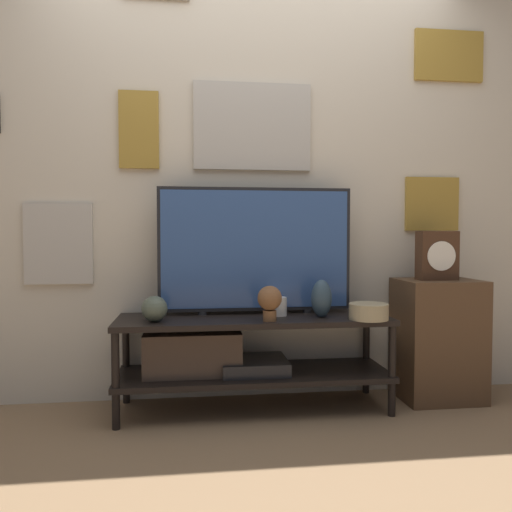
{
  "coord_description": "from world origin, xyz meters",
  "views": [
    {
      "loc": [
        -0.33,
        -2.43,
        0.96
      ],
      "look_at": [
        0.01,
        0.27,
        0.85
      ],
      "focal_mm": 35.0,
      "sensor_mm": 36.0,
      "label": 1
    }
  ],
  "objects": [
    {
      "name": "vase_wide_bowl",
      "position": [
        0.59,
        0.11,
        0.56
      ],
      "size": [
        0.21,
        0.21,
        0.08
      ],
      "color": "tan",
      "rests_on": "media_console"
    },
    {
      "name": "candle_jar",
      "position": [
        0.14,
        0.29,
        0.56
      ],
      "size": [
        0.09,
        0.09,
        0.1
      ],
      "color": "silver",
      "rests_on": "media_console"
    },
    {
      "name": "mantel_clock",
      "position": [
        1.07,
        0.3,
        0.84
      ],
      "size": [
        0.22,
        0.11,
        0.28
      ],
      "color": "#422819",
      "rests_on": "side_table"
    },
    {
      "name": "side_table",
      "position": [
        1.09,
        0.31,
        0.35
      ],
      "size": [
        0.45,
        0.37,
        0.7
      ],
      "color": "#513823",
      "rests_on": "ground_plane"
    },
    {
      "name": "vase_urn_stoneware",
      "position": [
        0.36,
        0.21,
        0.62
      ],
      "size": [
        0.11,
        0.11,
        0.2
      ],
      "color": "#2D4251",
      "rests_on": "media_console"
    },
    {
      "name": "media_console",
      "position": [
        -0.12,
        0.27,
        0.32
      ],
      "size": [
        1.48,
        0.45,
        0.51
      ],
      "color": "black",
      "rests_on": "ground_plane"
    },
    {
      "name": "ground_plane",
      "position": [
        0.0,
        0.0,
        0.0
      ],
      "size": [
        12.0,
        12.0,
        0.0
      ],
      "primitive_type": "plane",
      "color": "#846647"
    },
    {
      "name": "wall_back",
      "position": [
        -0.0,
        0.54,
        1.36
      ],
      "size": [
        6.4,
        0.08,
        2.7
      ],
      "color": "beige",
      "rests_on": "ground_plane"
    },
    {
      "name": "television",
      "position": [
        0.02,
        0.37,
        0.88
      ],
      "size": [
        1.09,
        0.05,
        0.71
      ],
      "color": "black",
      "rests_on": "media_console"
    },
    {
      "name": "vase_round_glass",
      "position": [
        -0.53,
        0.18,
        0.58
      ],
      "size": [
        0.13,
        0.13,
        0.13
      ],
      "color": "#4C5647",
      "rests_on": "media_console"
    },
    {
      "name": "decorative_bust",
      "position": [
        0.06,
        0.13,
        0.62
      ],
      "size": [
        0.13,
        0.13,
        0.18
      ],
      "color": "brown",
      "rests_on": "media_console"
    }
  ]
}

